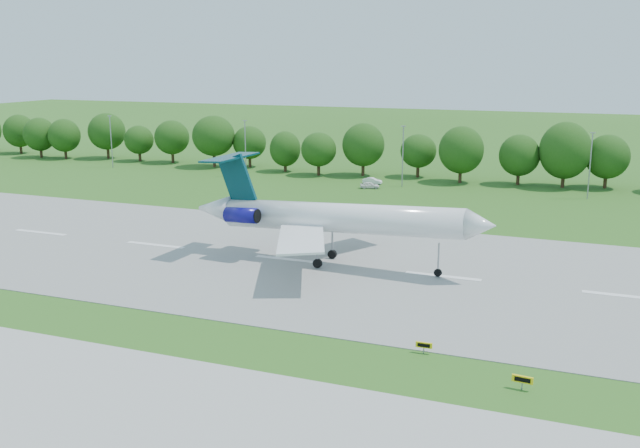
{
  "coord_description": "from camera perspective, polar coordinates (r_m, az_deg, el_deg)",
  "views": [
    {
      "loc": [
        15.49,
        -55.47,
        25.35
      ],
      "look_at": [
        -12.92,
        18.0,
        6.87
      ],
      "focal_mm": 40.0,
      "sensor_mm": 36.0,
      "label": 1
    }
  ],
  "objects": [
    {
      "name": "service_vehicle_a",
      "position": [
        146.54,
        4.2,
        3.46
      ],
      "size": [
        3.97,
        1.48,
        1.3
      ],
      "primitive_type": "imported",
      "rotation": [
        0.0,
        0.0,
        1.6
      ],
      "color": "white",
      "rests_on": "ground"
    },
    {
      "name": "runway",
      "position": [
        85.76,
        9.81,
        -4.16
      ],
      "size": [
        400.0,
        45.0,
        0.08
      ],
      "primitive_type": "cube",
      "color": "gray",
      "rests_on": "ground"
    },
    {
      "name": "service_vehicle_b",
      "position": [
        141.52,
        4.0,
        3.12
      ],
      "size": [
        4.09,
        2.53,
        1.3
      ],
      "primitive_type": "imported",
      "rotation": [
        0.0,
        0.0,
        1.85
      ],
      "color": "white",
      "rests_on": "ground"
    },
    {
      "name": "taxi_sign_centre",
      "position": [
        58.97,
        15.89,
        -11.88
      ],
      "size": [
        1.65,
        0.35,
        1.16
      ],
      "rotation": [
        0.0,
        0.0,
        -0.1
      ],
      "color": "gray",
      "rests_on": "ground"
    },
    {
      "name": "airliner",
      "position": [
        88.22,
        0.48,
        0.64
      ],
      "size": [
        39.73,
        28.9,
        13.2
      ],
      "rotation": [
        0.0,
        -0.05,
        -0.06
      ],
      "color": "white",
      "rests_on": "ground"
    },
    {
      "name": "taxi_sign_left",
      "position": [
        63.9,
        8.31,
        -9.58
      ],
      "size": [
        1.47,
        0.22,
        1.03
      ],
      "rotation": [
        0.0,
        0.0,
        0.03
      ],
      "color": "gray",
      "rests_on": "ground"
    },
    {
      "name": "light_poles",
      "position": [
        139.93,
        13.61,
        5.02
      ],
      "size": [
        175.9,
        0.25,
        12.19
      ],
      "color": "gray",
      "rests_on": "ground"
    },
    {
      "name": "ground",
      "position": [
        62.92,
        5.16,
        -10.61
      ],
      "size": [
        600.0,
        600.0,
        0.0
      ],
      "primitive_type": "plane",
      "color": "#2A5817",
      "rests_on": "ground"
    },
    {
      "name": "tree_line",
      "position": [
        149.51,
        15.09,
        5.38
      ],
      "size": [
        288.4,
        8.4,
        10.4
      ],
      "color": "#382314",
      "rests_on": "ground"
    }
  ]
}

